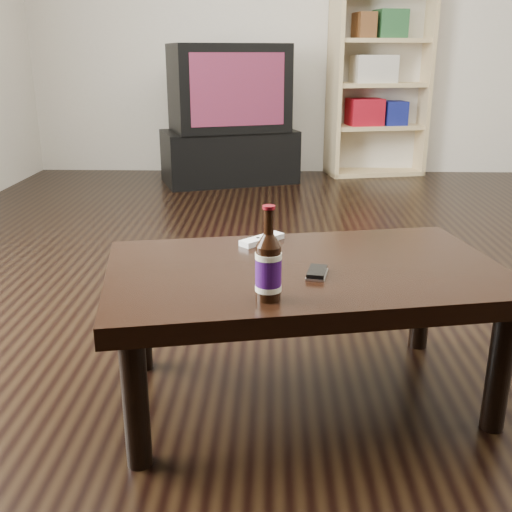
{
  "coord_description": "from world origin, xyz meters",
  "views": [
    {
      "loc": [
        -0.44,
        -2.26,
        0.99
      ],
      "look_at": [
        -0.48,
        -0.9,
        0.53
      ],
      "focal_mm": 42.0,
      "sensor_mm": 36.0,
      "label": 1
    }
  ],
  "objects_px": {
    "tv_stand": "(229,156)",
    "tv": "(228,88)",
    "phone": "(317,273)",
    "coffee_table": "(305,284)",
    "bookshelf": "(376,81)",
    "beer_bottle": "(268,267)",
    "remote": "(262,240)"
  },
  "relations": [
    {
      "from": "beer_bottle",
      "to": "tv_stand",
      "type": "bearing_deg",
      "value": 95.75
    },
    {
      "from": "tv",
      "to": "phone",
      "type": "bearing_deg",
      "value": -100.93
    },
    {
      "from": "phone",
      "to": "remote",
      "type": "height_order",
      "value": "remote"
    },
    {
      "from": "tv_stand",
      "to": "bookshelf",
      "type": "distance_m",
      "value": 1.39
    },
    {
      "from": "tv_stand",
      "to": "bookshelf",
      "type": "height_order",
      "value": "bookshelf"
    },
    {
      "from": "tv_stand",
      "to": "phone",
      "type": "height_order",
      "value": "phone"
    },
    {
      "from": "bookshelf",
      "to": "phone",
      "type": "height_order",
      "value": "bookshelf"
    },
    {
      "from": "beer_bottle",
      "to": "remote",
      "type": "distance_m",
      "value": 0.47
    },
    {
      "from": "bookshelf",
      "to": "remote",
      "type": "height_order",
      "value": "bookshelf"
    },
    {
      "from": "coffee_table",
      "to": "remote",
      "type": "height_order",
      "value": "remote"
    },
    {
      "from": "bookshelf",
      "to": "coffee_table",
      "type": "relative_size",
      "value": 1.22
    },
    {
      "from": "tv",
      "to": "bookshelf",
      "type": "xyz_separation_m",
      "value": [
        1.2,
        0.42,
        0.04
      ]
    },
    {
      "from": "tv",
      "to": "remote",
      "type": "relative_size",
      "value": 6.82
    },
    {
      "from": "coffee_table",
      "to": "tv_stand",
      "type": "bearing_deg",
      "value": 98.01
    },
    {
      "from": "phone",
      "to": "remote",
      "type": "xyz_separation_m",
      "value": [
        -0.16,
        0.3,
        0.0
      ]
    },
    {
      "from": "remote",
      "to": "bookshelf",
      "type": "bearing_deg",
      "value": 120.0
    },
    {
      "from": "tv",
      "to": "coffee_table",
      "type": "distance_m",
      "value": 3.23
    },
    {
      "from": "bookshelf",
      "to": "coffee_table",
      "type": "xyz_separation_m",
      "value": [
        -0.75,
        -3.6,
        -0.41
      ]
    },
    {
      "from": "tv_stand",
      "to": "coffee_table",
      "type": "distance_m",
      "value": 3.22
    },
    {
      "from": "phone",
      "to": "coffee_table",
      "type": "bearing_deg",
      "value": 122.13
    },
    {
      "from": "tv",
      "to": "phone",
      "type": "distance_m",
      "value": 3.3
    },
    {
      "from": "beer_bottle",
      "to": "remote",
      "type": "xyz_separation_m",
      "value": [
        -0.02,
        0.47,
        -0.07
      ]
    },
    {
      "from": "tv_stand",
      "to": "phone",
      "type": "distance_m",
      "value": 3.29
    },
    {
      "from": "tv_stand",
      "to": "bookshelf",
      "type": "relative_size",
      "value": 0.69
    },
    {
      "from": "beer_bottle",
      "to": "tv",
      "type": "bearing_deg",
      "value": 95.75
    },
    {
      "from": "remote",
      "to": "coffee_table",
      "type": "bearing_deg",
      "value": -15.68
    },
    {
      "from": "tv_stand",
      "to": "tv",
      "type": "xyz_separation_m",
      "value": [
        0.0,
        -0.0,
        0.53
      ]
    },
    {
      "from": "remote",
      "to": "phone",
      "type": "bearing_deg",
      "value": -17.64
    },
    {
      "from": "beer_bottle",
      "to": "phone",
      "type": "distance_m",
      "value": 0.23
    },
    {
      "from": "coffee_table",
      "to": "beer_bottle",
      "type": "height_order",
      "value": "beer_bottle"
    },
    {
      "from": "tv",
      "to": "coffee_table",
      "type": "relative_size",
      "value": 0.82
    },
    {
      "from": "tv_stand",
      "to": "tv",
      "type": "relative_size",
      "value": 1.03
    }
  ]
}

